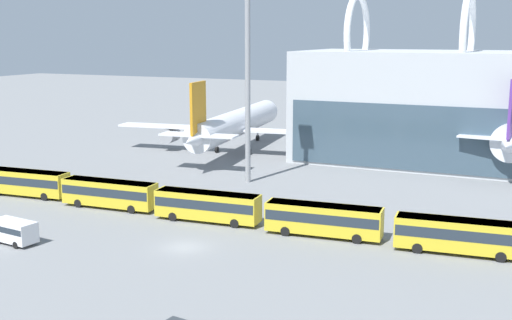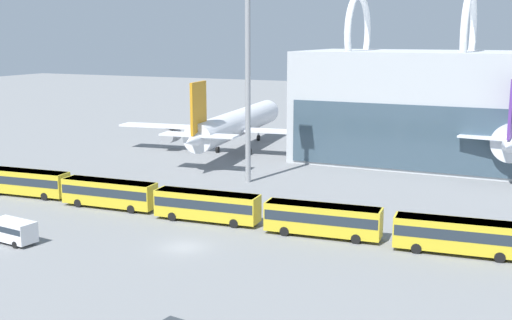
# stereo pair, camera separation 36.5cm
# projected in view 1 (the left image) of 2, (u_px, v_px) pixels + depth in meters

# --- Properties ---
(ground_plane) EXTENTS (440.00, 440.00, 0.00)m
(ground_plane) POSITION_uv_depth(u_px,v_px,m) (185.00, 247.00, 63.11)
(ground_plane) COLOR slate
(airliner_at_gate_near) EXTENTS (43.06, 43.76, 13.68)m
(airliner_at_gate_near) POSITION_uv_depth(u_px,v_px,m) (234.00, 125.00, 112.46)
(airliner_at_gate_near) COLOR silver
(airliner_at_gate_near) RESTS_ON ground_plane
(shuttle_bus_1) EXTENTS (12.24, 3.50, 3.35)m
(shuttle_bus_1) POSITION_uv_depth(u_px,v_px,m) (25.00, 181.00, 82.81)
(shuttle_bus_1) COLOR gold
(shuttle_bus_1) RESTS_ON ground_plane
(shuttle_bus_2) EXTENTS (12.19, 3.19, 3.35)m
(shuttle_bus_2) POSITION_uv_depth(u_px,v_px,m) (109.00, 192.00, 77.06)
(shuttle_bus_2) COLOR gold
(shuttle_bus_2) RESTS_ON ground_plane
(shuttle_bus_3) EXTENTS (12.22, 3.37, 3.35)m
(shuttle_bus_3) POSITION_uv_depth(u_px,v_px,m) (207.00, 205.00, 71.42)
(shuttle_bus_3) COLOR gold
(shuttle_bus_3) RESTS_ON ground_plane
(shuttle_bus_4) EXTENTS (12.24, 3.51, 3.35)m
(shuttle_bus_4) POSITION_uv_depth(u_px,v_px,m) (323.00, 218.00, 66.14)
(shuttle_bus_4) COLOR gold
(shuttle_bus_4) RESTS_ON ground_plane
(shuttle_bus_5) EXTENTS (12.25, 3.59, 3.35)m
(shuttle_bus_5) POSITION_uv_depth(u_px,v_px,m) (460.00, 234.00, 60.88)
(shuttle_bus_5) COLOR gold
(shuttle_bus_5) RESTS_ON ground_plane
(service_van_foreground) EXTENTS (5.16, 2.72, 2.34)m
(service_van_foreground) POSITION_uv_depth(u_px,v_px,m) (14.00, 230.00, 64.01)
(service_van_foreground) COLOR silver
(service_van_foreground) RESTS_ON ground_plane
(floodlight_mast) EXTENTS (2.19, 2.19, 27.18)m
(floodlight_mast) POSITION_uv_depth(u_px,v_px,m) (248.00, 73.00, 88.14)
(floodlight_mast) COLOR gray
(floodlight_mast) RESTS_ON ground_plane
(lane_stripe_2) EXTENTS (6.37, 2.45, 0.01)m
(lane_stripe_2) POSITION_uv_depth(u_px,v_px,m) (84.00, 200.00, 81.34)
(lane_stripe_2) COLOR yellow
(lane_stripe_2) RESTS_ON ground_plane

